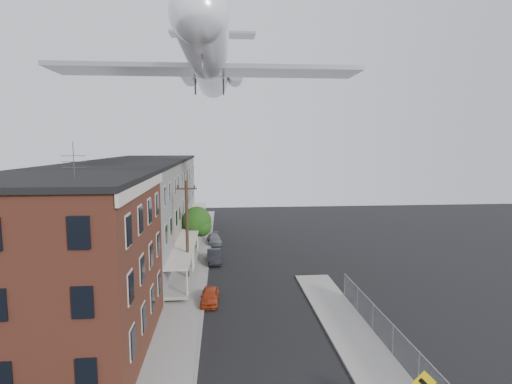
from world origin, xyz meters
TOP-DOWN VIEW (x-y plane):
  - sidewalk_left at (-5.50, 24.00)m, footprint 3.00×62.00m
  - sidewalk_right at (5.50, 6.00)m, footprint 3.00×26.00m
  - curb_left at (-4.05, 24.00)m, footprint 0.15×62.00m
  - curb_right at (4.05, 6.00)m, footprint 0.15×26.00m
  - corner_building at (-12.00, 7.00)m, footprint 10.31×12.30m
  - row_house_a at (-11.96, 16.50)m, footprint 11.98×7.00m
  - row_house_b at (-11.96, 23.50)m, footprint 11.98×7.00m
  - row_house_c at (-11.96, 30.50)m, footprint 11.98×7.00m
  - row_house_d at (-11.96, 37.50)m, footprint 11.98×7.00m
  - row_house_e at (-11.96, 44.50)m, footprint 11.98×7.00m
  - chainlink_fence at (7.00, 5.00)m, footprint 0.06×18.06m
  - utility_pole at (-5.60, 18.00)m, footprint 1.80×0.26m
  - street_tree at (-5.27, 27.92)m, footprint 3.22×3.20m
  - car_near at (-3.60, 13.56)m, footprint 1.44×3.35m
  - car_mid at (-3.46, 24.10)m, footprint 1.60×4.00m
  - car_far at (-3.60, 32.09)m, footprint 1.97×3.96m
  - airplane at (-3.62, 20.25)m, footprint 24.88×28.41m

SIDE VIEW (x-z plane):
  - sidewalk_left at x=-5.50m, z-range 0.00..0.12m
  - sidewalk_right at x=5.50m, z-range 0.00..0.12m
  - curb_left at x=-4.05m, z-range 0.00..0.14m
  - curb_right at x=4.05m, z-range 0.00..0.14m
  - car_far at x=-3.60m, z-range 0.00..1.10m
  - car_near at x=-3.60m, z-range 0.00..1.13m
  - car_mid at x=-3.46m, z-range 0.00..1.29m
  - chainlink_fence at x=7.00m, z-range 0.05..1.95m
  - street_tree at x=-5.27m, z-range 0.85..6.05m
  - utility_pole at x=-5.60m, z-range 0.17..9.17m
  - row_house_a at x=-11.96m, z-range -0.02..10.28m
  - row_house_b at x=-11.96m, z-range -0.02..10.28m
  - row_house_c at x=-11.96m, z-range -0.02..10.28m
  - row_house_d at x=-11.96m, z-range -0.02..10.28m
  - row_house_e at x=-11.96m, z-range -0.02..10.28m
  - corner_building at x=-12.00m, z-range -0.91..11.24m
  - airplane at x=-3.62m, z-range 14.98..23.26m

